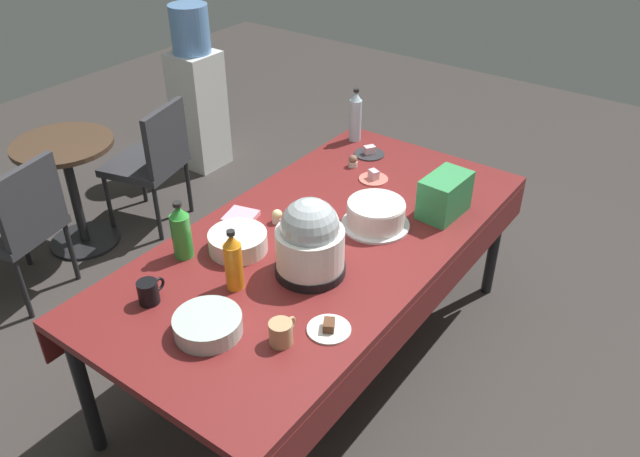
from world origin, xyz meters
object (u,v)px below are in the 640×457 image
at_px(soda_bottle_water, 355,117).
at_px(round_cafe_table, 70,175).
at_px(cupcake_cocoa, 432,183).
at_px(cupcake_berry, 277,216).
at_px(dessert_plate_charcoal, 369,153).
at_px(dessert_plate_coral, 374,177).
at_px(dessert_plate_white, 329,328).
at_px(potluck_table, 320,249).
at_px(soda_bottle_orange_juice, 233,262).
at_px(soda_carton, 445,195).
at_px(maroon_chair_right, 153,157).
at_px(water_cooler, 197,93).
at_px(dessert_plate_teal, 314,206).
at_px(ceramic_snack_bowl, 238,242).
at_px(glass_salad_bowl, 208,325).
at_px(coffee_mug_black, 149,292).
at_px(coffee_mug_tan, 281,332).
at_px(cupcake_rose, 353,161).
at_px(soda_bottle_lime_soda, 181,232).
at_px(slow_cooker, 310,241).
at_px(cupcake_vanilla, 438,175).
at_px(frosted_layer_cake, 376,215).

height_order(soda_bottle_water, round_cafe_table, soda_bottle_water).
bearing_deg(cupcake_cocoa, cupcake_berry, 148.51).
height_order(dessert_plate_charcoal, dessert_plate_coral, dessert_plate_coral).
bearing_deg(round_cafe_table, dessert_plate_white, -100.72).
relative_size(potluck_table, soda_bottle_orange_juice, 8.09).
xyz_separation_m(dessert_plate_white, soda_carton, (0.99, 0.03, 0.09)).
height_order(maroon_chair_right, water_cooler, water_cooler).
height_order(dessert_plate_teal, water_cooler, water_cooler).
bearing_deg(ceramic_snack_bowl, water_cooler, 50.06).
bearing_deg(glass_salad_bowl, soda_bottle_water, 15.52).
distance_m(dessert_plate_teal, coffee_mug_black, 0.95).
xyz_separation_m(dessert_plate_teal, dessert_plate_coral, (0.41, -0.08, 0.00)).
bearing_deg(soda_carton, coffee_mug_tan, 179.56).
xyz_separation_m(glass_salad_bowl, cupcake_berry, (0.74, 0.27, -0.00)).
distance_m(cupcake_rose, soda_bottle_lime_soda, 1.13).
height_order(slow_cooker, dessert_plate_charcoal, slow_cooker).
xyz_separation_m(dessert_plate_charcoal, soda_bottle_water, (0.12, 0.18, 0.13)).
bearing_deg(soda_bottle_lime_soda, ceramic_snack_bowl, -43.69).
xyz_separation_m(ceramic_snack_bowl, maroon_chair_right, (0.71, 1.41, -0.30)).
bearing_deg(ceramic_snack_bowl, round_cafe_table, 81.72).
bearing_deg(dessert_plate_white, ceramic_snack_bowl, 73.09).
bearing_deg(round_cafe_table, maroon_chair_right, -25.39).
distance_m(slow_cooker, ceramic_snack_bowl, 0.38).
distance_m(dessert_plate_charcoal, cupcake_rose, 0.17).
bearing_deg(water_cooler, round_cafe_table, -172.67).
distance_m(slow_cooker, water_cooler, 2.61).
bearing_deg(dessert_plate_coral, dessert_plate_charcoal, 36.57).
relative_size(potluck_table, dessert_plate_charcoal, 12.93).
relative_size(dessert_plate_teal, cupcake_rose, 2.25).
distance_m(soda_bottle_lime_soda, water_cooler, 2.36).
distance_m(cupcake_rose, cupcake_berry, 0.68).
xyz_separation_m(dessert_plate_coral, coffee_mug_black, (-1.36, 0.19, 0.04)).
relative_size(potluck_table, water_cooler, 1.77).
xyz_separation_m(ceramic_snack_bowl, cupcake_vanilla, (1.08, -0.42, -0.01)).
xyz_separation_m(coffee_mug_tan, soda_carton, (1.15, -0.07, 0.05)).
bearing_deg(water_cooler, potluck_table, -120.91).
height_order(glass_salad_bowl, cupcake_vanilla, glass_salad_bowl).
relative_size(cupcake_berry, soda_carton, 0.26).
bearing_deg(coffee_mug_black, cupcake_vanilla, -16.65).
height_order(cupcake_berry, coffee_mug_black, coffee_mug_black).
distance_m(glass_salad_bowl, cupcake_vanilla, 1.54).
bearing_deg(dessert_plate_coral, dessert_plate_white, -156.07).
bearing_deg(frosted_layer_cake, dessert_plate_charcoal, 34.44).
distance_m(dessert_plate_teal, cupcake_vanilla, 0.70).
relative_size(ceramic_snack_bowl, cupcake_cocoa, 3.83).
bearing_deg(dessert_plate_coral, water_cooler, 72.48).
xyz_separation_m(dessert_plate_charcoal, water_cooler, (0.38, 1.77, -0.17)).
xyz_separation_m(slow_cooker, water_cooler, (1.45, 2.15, -0.32)).
bearing_deg(coffee_mug_black, water_cooler, 41.64).
bearing_deg(soda_carton, maroon_chair_right, 95.81).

